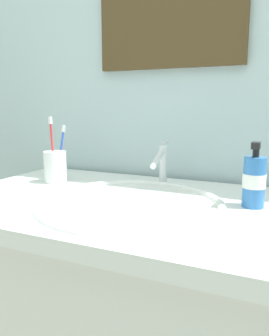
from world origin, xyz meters
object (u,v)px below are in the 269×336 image
Objects in this scene: toothbrush_blue at (61,149)px; wall_mirror at (170,3)px; toothbrush_cup at (55,167)px; soap_dispenser at (254,181)px; toothbrush_red at (52,145)px; faucet at (162,162)px.

wall_mirror reaches higher than toothbrush_blue.
toothbrush_cup is 0.63m from soap_dispenser.
toothbrush_blue is at bearing 62.30° from toothbrush_red.
soap_dispenser is (0.29, -0.14, -0.01)m from faucet.
toothbrush_blue reaches higher than soap_dispenser.
toothbrush_red is at bearing 176.78° from soap_dispenser.
toothbrush_blue is 0.60m from wall_mirror.
wall_mirror is (0.31, 0.19, 0.48)m from toothbrush_blue.
faucet is 0.35m from toothbrush_blue.
soap_dispenser is at bearing -39.00° from wall_mirror.
toothbrush_red is 0.61m from wall_mirror.
toothbrush_red is at bearing -146.22° from wall_mirror.
toothbrush_blue reaches higher than toothbrush_cup.
toothbrush_cup is 0.07m from toothbrush_red.
wall_mirror is (0.33, 0.22, 0.46)m from toothbrush_red.
faucet is 0.53m from wall_mirror.
faucet is at bearing 18.02° from toothbrush_cup.
faucet is 0.84× the size of soap_dispenser.
soap_dispenser is 0.66m from wall_mirror.
soap_dispenser is at bearing -5.83° from toothbrush_blue.
faucet is at bearing 155.01° from soap_dispenser.
faucet is 1.33× the size of toothbrush_cup.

